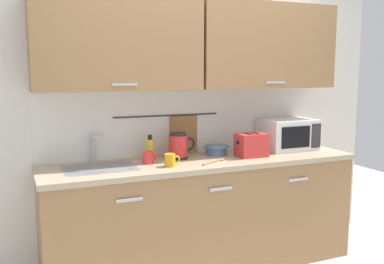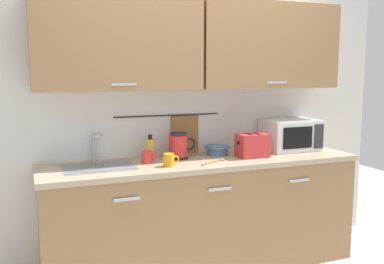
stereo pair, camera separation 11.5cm
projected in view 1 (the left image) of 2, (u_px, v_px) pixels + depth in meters
The scene contains 11 objects.
counter_unit at pixel (202, 213), 3.46m from camera, with size 2.53×0.64×0.90m.
back_wall_assembly at pixel (192, 80), 3.53m from camera, with size 3.70×0.41×2.50m.
sink_faucet at pixel (94, 144), 3.27m from camera, with size 0.09×0.17×0.22m.
microwave at pixel (287, 134), 3.82m from camera, with size 0.46×0.35×0.27m.
electric_kettle at pixel (179, 146), 3.43m from camera, with size 0.23×0.16×0.21m.
dish_soap_bottle at pixel (150, 149), 3.40m from camera, with size 0.06×0.06×0.20m.
mug_near_sink at pixel (148, 157), 3.25m from camera, with size 0.12×0.08×0.09m.
mixing_bowl at pixel (217, 149), 3.58m from camera, with size 0.21×0.21×0.08m.
toaster at pixel (251, 145), 3.51m from camera, with size 0.26×0.17×0.19m.
mug_by_kettle at pixel (170, 160), 3.15m from camera, with size 0.12×0.08×0.09m.
wooden_spoon at pixel (216, 161), 3.31m from camera, with size 0.25×0.16×0.01m.
Camera 1 is at (-1.40, -2.73, 1.60)m, focal length 40.27 mm.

